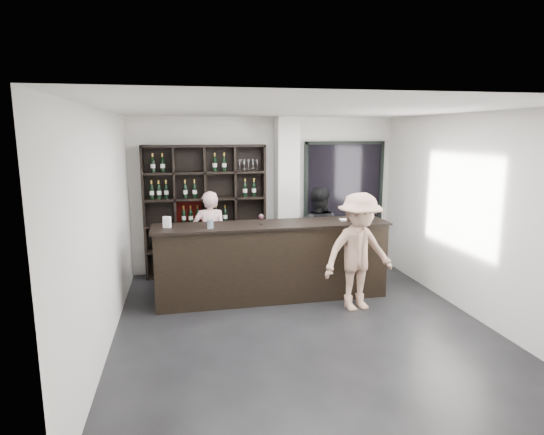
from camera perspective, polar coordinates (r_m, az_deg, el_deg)
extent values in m
cube|color=black|center=(6.47, 3.73, -13.33)|extent=(5.00, 5.50, 0.01)
cube|color=silver|center=(8.47, 1.84, 2.71)|extent=(0.40, 0.40, 2.90)
cube|color=black|center=(9.03, 8.97, 2.75)|extent=(1.60, 0.08, 2.10)
cube|color=black|center=(9.03, 8.97, 2.75)|extent=(1.48, 0.02, 1.98)
cube|color=black|center=(7.23, 0.04, -5.64)|extent=(3.61, 0.68, 1.19)
cube|color=black|center=(7.08, 0.04, -0.90)|extent=(3.69, 0.76, 0.03)
imported|color=beige|center=(8.07, -7.75, -2.40)|extent=(0.63, 0.45, 1.62)
imported|color=black|center=(8.10, 5.70, -2.10)|extent=(0.99, 0.88, 1.68)
imported|color=tan|center=(6.83, 10.81, -4.29)|extent=(1.24, 0.86, 1.76)
cylinder|color=#A7B8CC|center=(6.79, -7.76, -0.79)|extent=(0.10, 0.10, 0.13)
cube|color=white|center=(7.43, 9.01, -0.27)|extent=(0.12, 0.12, 0.02)
cube|color=white|center=(6.94, -13.04, -0.57)|extent=(0.12, 0.09, 0.17)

